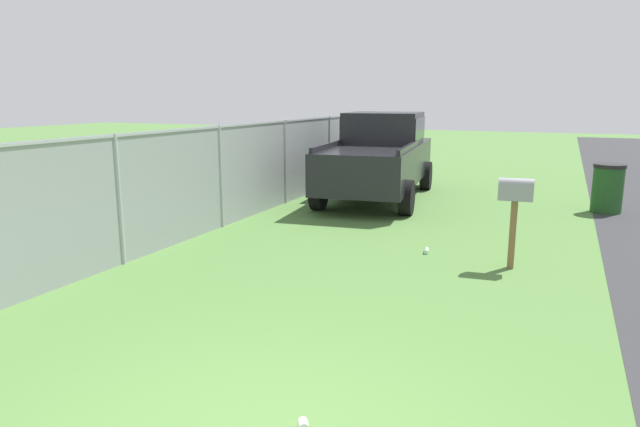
# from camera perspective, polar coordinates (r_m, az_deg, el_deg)

# --- Properties ---
(mailbox) EXTENTS (0.24, 0.50, 1.34)m
(mailbox) POSITION_cam_1_polar(r_m,az_deg,el_deg) (8.54, 19.20, 1.60)
(mailbox) COLOR brown
(mailbox) RESTS_ON ground
(pickup_truck) EXTENTS (5.57, 2.69, 2.09)m
(pickup_truck) POSITION_cam_1_polar(r_m,az_deg,el_deg) (14.03, 6.08, 6.10)
(pickup_truck) COLOR black
(pickup_truck) RESTS_ON ground
(trash_bin) EXTENTS (0.66, 0.66, 1.06)m
(trash_bin) POSITION_cam_1_polar(r_m,az_deg,el_deg) (13.67, 27.17, 2.30)
(trash_bin) COLOR #1E4C1E
(trash_bin) RESTS_ON ground
(fence_section) EXTENTS (16.26, 0.07, 1.95)m
(fence_section) POSITION_cam_1_polar(r_m,az_deg,el_deg) (13.21, -3.58, 5.54)
(fence_section) COLOR #9EA3A8
(fence_section) RESTS_ON ground
(litter_bottle_midfield_b) EXTENTS (0.23, 0.10, 0.07)m
(litter_bottle_midfield_b) POSITION_cam_1_polar(r_m,az_deg,el_deg) (9.26, 10.74, -3.72)
(litter_bottle_midfield_b) COLOR #B2D8BF
(litter_bottle_midfield_b) RESTS_ON ground
(litter_cup_midfield_a) EXTENTS (0.13, 0.12, 0.08)m
(litter_cup_midfield_a) POSITION_cam_1_polar(r_m,az_deg,el_deg) (4.54, -1.72, -20.65)
(litter_cup_midfield_a) COLOR white
(litter_cup_midfield_a) RESTS_ON ground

